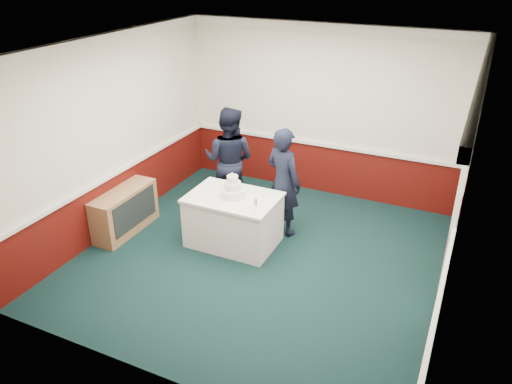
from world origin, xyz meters
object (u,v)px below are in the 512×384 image
at_px(champagne_flute, 256,203).
at_px(wedding_cake, 233,190).
at_px(sideboard, 125,211).
at_px(person_woman, 283,182).
at_px(cake_table, 233,219).
at_px(person_man, 229,160).
at_px(cake_knife, 225,201).

bearing_deg(champagne_flute, wedding_cake, 150.75).
relative_size(sideboard, person_woman, 0.70).
height_order(cake_table, champagne_flute, champagne_flute).
bearing_deg(person_man, wedding_cake, 113.65).
bearing_deg(wedding_cake, sideboard, -166.83).
xyz_separation_m(sideboard, champagne_flute, (2.21, 0.12, 0.58)).
bearing_deg(cake_table, sideboard, -166.83).
relative_size(sideboard, cake_knife, 5.45).
distance_m(cake_table, cake_knife, 0.44).
xyz_separation_m(cake_table, wedding_cake, (0.00, 0.00, 0.50)).
bearing_deg(person_man, cake_table, 113.65).
xyz_separation_m(champagne_flute, person_woman, (0.04, 0.91, -0.07)).
distance_m(wedding_cake, person_woman, 0.83).
xyz_separation_m(cake_table, champagne_flute, (0.50, -0.28, 0.53)).
bearing_deg(person_man, person_woman, 156.67).
distance_m(champagne_flute, person_man, 1.64).
distance_m(wedding_cake, champagne_flute, 0.57).
relative_size(wedding_cake, person_man, 0.20).
height_order(sideboard, cake_table, cake_table).
bearing_deg(person_woman, sideboard, 44.06).
relative_size(cake_table, cake_knife, 6.00).
bearing_deg(champagne_flute, cake_knife, 171.42).
height_order(sideboard, person_woman, person_woman).
distance_m(cake_knife, person_man, 1.28).
bearing_deg(cake_knife, wedding_cake, 104.52).
bearing_deg(champagne_flute, person_man, 130.61).
relative_size(person_man, person_woman, 1.05).
relative_size(sideboard, cake_table, 0.91).
bearing_deg(champagne_flute, person_woman, 87.54).
bearing_deg(sideboard, person_man, 49.89).
bearing_deg(person_man, sideboard, 43.13).
distance_m(sideboard, champagne_flute, 2.29).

